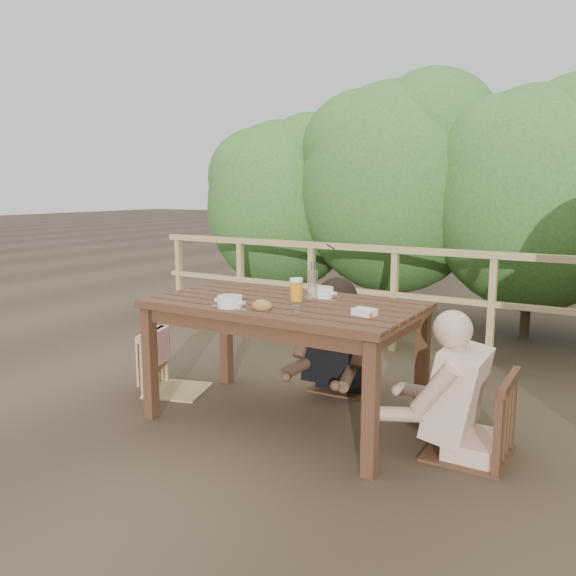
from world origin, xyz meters
The scene contains 16 objects.
ground centered at (0.00, 0.00, 0.00)m, with size 60.00×60.00×0.00m, color #4A3A28.
table centered at (0.00, 0.00, 0.40)m, with size 1.74×0.98×0.80m, color #422517.
chair_left centered at (-1.00, 0.06, 0.44)m, with size 0.44×0.44×0.88m, color tan.
chair_far centered at (0.06, 0.79, 0.45)m, with size 0.45×0.45×0.91m, color #422517.
chair_right centered at (1.19, 0.12, 0.48)m, with size 0.48×0.48×0.96m, color #422517.
woman centered at (0.06, 0.81, 0.68)m, with size 0.55×0.68×1.36m, color black, non-canonical shape.
diner_right centered at (1.22, 0.12, 0.70)m, with size 0.57×0.70×1.40m, color beige, non-canonical shape.
railing centered at (0.00, 2.00, 0.51)m, with size 5.60×0.10×1.01m, color tan.
hedge_row centered at (0.40, 3.20, 1.90)m, with size 6.60×1.60×3.80m, color #325D25, non-canonical shape.
soup_near centered at (-0.19, -0.34, 0.85)m, with size 0.26×0.26×0.09m, color white.
soup_far centered at (0.15, 0.26, 0.85)m, with size 0.25×0.25×0.08m, color silver.
bread_roll centered at (0.02, -0.30, 0.84)m, with size 0.13×0.10×0.08m, color olive.
beer_glass centered at (0.06, 0.05, 0.89)m, with size 0.09×0.09×0.17m, color gold.
bottle centered at (0.16, 0.11, 0.94)m, with size 0.07×0.07×0.27m, color white.
tumbler centered at (0.27, -0.30, 0.84)m, with size 0.06×0.06×0.07m, color silver.
butter_tub centered at (0.62, -0.12, 0.83)m, with size 0.13×0.09×0.06m, color white.
Camera 1 is at (1.95, -3.16, 1.55)m, focal length 36.18 mm.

